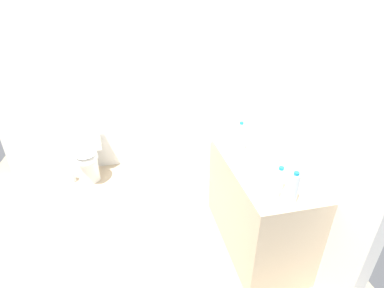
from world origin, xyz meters
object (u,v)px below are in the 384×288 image
water_bottle_2 (294,188)px  drinking_glass_0 (242,143)px  drinking_glass_1 (275,191)px  toilet_paper_roll (71,178)px  water_bottle_1 (241,132)px  sink_faucet (279,162)px  toilet (87,156)px  soap_dish (242,152)px  bathtub (181,151)px  water_bottle_0 (280,179)px  sink_basin (260,165)px

water_bottle_2 → drinking_glass_0: size_ratio=2.40×
drinking_glass_1 → toilet_paper_roll: bearing=134.2°
water_bottle_1 → drinking_glass_0: 0.17m
sink_faucet → drinking_glass_0: drinking_glass_0 is taller
toilet → drinking_glass_1: size_ratio=6.91×
water_bottle_2 → drinking_glass_1: water_bottle_2 is taller
toilet_paper_roll → soap_dish: bearing=-33.7°
water_bottle_1 → water_bottle_2: size_ratio=0.81×
bathtub → drinking_glass_1: 1.98m
toilet → sink_faucet: size_ratio=4.51×
water_bottle_0 → water_bottle_2: bearing=-84.0°
water_bottle_1 → drinking_glass_0: (-0.05, -0.16, -0.04)m
bathtub → drinking_glass_1: bearing=-79.0°
drinking_glass_0 → sink_faucet: bearing=-61.5°
bathtub → sink_faucet: 1.69m
water_bottle_1 → toilet_paper_roll: bearing=152.9°
sink_faucet → toilet_paper_roll: bearing=144.0°
bathtub → sink_basin: size_ratio=4.90×
sink_basin → sink_faucet: (0.18, 0.00, 0.01)m
water_bottle_1 → soap_dish: size_ratio=2.26×
sink_faucet → soap_dish: 0.36m
water_bottle_2 → water_bottle_1: bearing=90.0°
drinking_glass_1 → soap_dish: bearing=89.4°
drinking_glass_0 → drinking_glass_1: 0.75m
water_bottle_0 → toilet_paper_roll: water_bottle_0 is taller
toilet → toilet_paper_roll: bearing=-86.0°
bathtub → water_bottle_1: 1.24m
sink_basin → water_bottle_0: 0.32m
bathtub → toilet: size_ratio=2.11×
water_bottle_0 → water_bottle_2: 0.16m
soap_dish → toilet_paper_roll: 2.38m
sink_basin → water_bottle_2: size_ratio=1.18×
sink_basin → water_bottle_0: water_bottle_0 is taller
toilet → water_bottle_2: size_ratio=2.73×
sink_basin → soap_dish: (-0.06, 0.27, -0.01)m
soap_dish → toilet_paper_roll: (-1.85, 1.23, -0.84)m
soap_dish → drinking_glass_1: bearing=-90.6°
sink_basin → toilet_paper_roll: 2.57m
bathtub → drinking_glass_0: size_ratio=13.87×
bathtub → sink_basin: (0.42, -1.46, 0.60)m
toilet → sink_faucet: sink_faucet is taller
bathtub → sink_faucet: bearing=-67.9°
water_bottle_0 → toilet_paper_roll: 2.79m
water_bottle_2 → drinking_glass_1: 0.14m
sink_basin → soap_dish: 0.28m
water_bottle_1 → water_bottle_2: water_bottle_2 is taller
drinking_glass_1 → toilet_paper_roll: size_ratio=0.81×
bathtub → water_bottle_2: bearing=-77.0°
toilet → water_bottle_0: bearing=37.5°
soap_dish → sink_faucet: bearing=-50.0°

